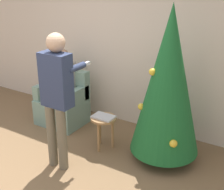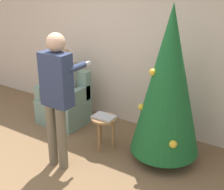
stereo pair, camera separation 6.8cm
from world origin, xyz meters
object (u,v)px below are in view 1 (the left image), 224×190
Objects in this scene: christmas_tree at (168,82)px; side_stool at (104,123)px; person_standing at (57,91)px; armchair at (63,104)px; person_seated at (61,84)px.

christmas_tree reaches higher than side_stool.
christmas_tree reaches higher than person_standing.
christmas_tree is 1.19× the size of person_standing.
person_standing is 0.94m from side_stool.
armchair is 0.72× the size of person_seated.
christmas_tree is at bearing -2.94° from person_seated.
person_seated is 0.72× the size of person_standing.
person_standing is (0.77, -0.95, 0.36)m from person_seated.
person_seated is at bearing 163.08° from side_stool.
side_stool is (1.02, -0.31, -0.28)m from person_seated.
person_standing reaches higher than armchair.
person_seated is 1.27m from person_standing.
armchair is 1.84× the size of side_stool.
person_standing reaches higher than person_seated.
christmas_tree is at bearing 14.56° from side_stool.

